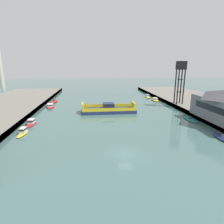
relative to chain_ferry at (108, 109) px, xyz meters
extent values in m
plane|color=#476B66|center=(0.39, -30.51, -1.01)|extent=(400.00, 400.00, 0.00)
cube|color=#423D38|center=(-24.59, -10.51, -0.33)|extent=(0.30, 140.00, 1.37)
cube|color=#423D38|center=(25.38, -10.51, -0.33)|extent=(0.30, 140.00, 1.37)
cube|color=navy|center=(0.00, 0.00, -0.46)|extent=(18.19, 6.70, 1.10)
cube|color=yellow|center=(0.00, 3.28, 0.64)|extent=(17.45, 0.14, 1.10)
cube|color=yellow|center=(0.00, -3.28, 0.64)|extent=(17.45, 0.14, 1.10)
cube|color=navy|center=(0.00, 0.00, 1.13)|extent=(3.64, 3.68, 2.09)
cube|color=black|center=(0.00, 0.00, 1.83)|extent=(3.68, 3.72, 0.60)
cube|color=yellow|center=(8.59, 0.01, 1.19)|extent=(0.50, 4.68, 2.20)
cube|color=yellow|center=(-8.59, -0.01, 1.19)|extent=(0.50, 4.68, 2.20)
ellipsoid|color=yellow|center=(22.99, 19.33, -0.73)|extent=(3.38, 7.80, 0.56)
cube|color=silver|center=(22.94, 18.76, -0.09)|extent=(2.11, 2.82, 0.72)
cube|color=black|center=(22.94, 18.76, 0.00)|extent=(2.17, 2.90, 0.22)
ellipsoid|color=navy|center=(22.54, -26.11, -0.73)|extent=(2.85, 6.77, 0.56)
cube|color=#4C4C51|center=(22.54, -26.11, -0.20)|extent=(0.85, 0.46, 0.50)
ellipsoid|color=red|center=(-21.91, 20.25, -0.73)|extent=(3.16, 7.50, 0.57)
cube|color=#4C4C51|center=(-21.91, 20.25, -0.19)|extent=(0.94, 0.47, 0.50)
ellipsoid|color=yellow|center=(-21.59, -18.57, -0.81)|extent=(2.03, 5.16, 0.40)
cube|color=silver|center=(-21.56, -18.20, -0.02)|extent=(1.26, 1.86, 1.18)
cube|color=black|center=(-21.56, -18.20, 0.13)|extent=(1.29, 1.91, 0.35)
ellipsoid|color=yellow|center=(22.18, 27.64, -0.82)|extent=(2.34, 6.63, 0.39)
cube|color=silver|center=(22.20, 28.14, -0.15)|extent=(1.55, 2.35, 0.95)
cube|color=black|center=(22.20, 28.14, -0.03)|extent=(1.59, 2.41, 0.28)
ellipsoid|color=#237075|center=(23.14, -11.45, -0.83)|extent=(2.97, 7.89, 0.37)
cube|color=#4C4C51|center=(23.14, -11.45, -0.40)|extent=(0.94, 0.44, 0.50)
ellipsoid|color=red|center=(-21.91, -11.53, -0.82)|extent=(2.49, 6.00, 0.39)
cube|color=silver|center=(-21.88, -11.10, -0.04)|extent=(1.59, 2.15, 1.16)
cube|color=black|center=(-21.88, -11.10, 0.10)|extent=(1.63, 2.22, 0.35)
ellipsoid|color=red|center=(-21.41, 10.56, -0.81)|extent=(3.76, 8.38, 0.41)
cube|color=silver|center=(-21.34, 9.96, -0.12)|extent=(2.31, 3.05, 0.95)
cube|color=black|center=(-21.34, 9.96, -0.01)|extent=(2.37, 3.13, 0.29)
cube|color=black|center=(24.61, -17.71, 3.96)|extent=(0.08, 13.42, 1.63)
cylinder|color=black|center=(26.01, 6.23, 6.67)|extent=(0.44, 0.44, 12.62)
cylinder|color=black|center=(28.26, 6.23, 6.67)|extent=(0.44, 0.44, 12.62)
cylinder|color=black|center=(26.01, 3.98, 6.67)|extent=(0.44, 0.44, 12.62)
cylinder|color=black|center=(28.26, 3.98, 6.67)|extent=(0.44, 0.44, 12.62)
cube|color=black|center=(27.13, 5.11, 4.78)|extent=(2.25, 0.20, 0.20)
cube|color=black|center=(27.13, 5.11, 4.78)|extent=(0.20, 2.25, 0.20)
cube|color=black|center=(27.13, 5.11, 9.44)|extent=(2.25, 0.20, 0.20)
cube|color=black|center=(27.13, 5.11, 9.44)|extent=(0.20, 2.25, 0.20)
cube|color=black|center=(27.13, 5.11, 14.49)|extent=(2.93, 2.93, 3.02)
cylinder|color=beige|center=(-68.64, 78.96, 16.48)|extent=(2.95, 2.95, 34.99)
camera|label=1|loc=(-5.37, -60.27, 14.53)|focal=29.39mm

